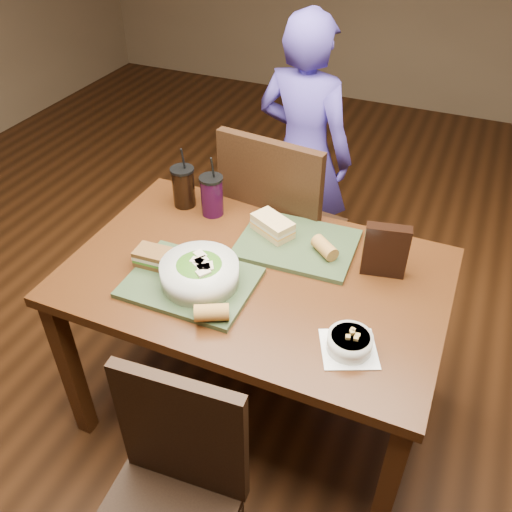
{
  "coord_description": "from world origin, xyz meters",
  "views": [
    {
      "loc": [
        0.57,
        -1.33,
        1.96
      ],
      "look_at": [
        0.0,
        0.0,
        0.82
      ],
      "focal_mm": 38.0,
      "sensor_mm": 36.0,
      "label": 1
    }
  ],
  "objects_px": {
    "tray_far": "(297,244)",
    "baguette_near": "(212,312)",
    "sandwich_far": "(273,226)",
    "diner": "(304,154)",
    "sandwich_near": "(153,257)",
    "chip_bag": "(385,251)",
    "soup_bowl": "(350,342)",
    "chair_near": "(170,494)",
    "salad_bowl": "(200,272)",
    "chair_far": "(277,227)",
    "baguette_far": "(325,248)",
    "cup_cola": "(184,187)",
    "dining_table": "(256,291)",
    "cup_berry": "(212,195)",
    "tray_near": "(191,283)"
  },
  "relations": [
    {
      "from": "baguette_far",
      "to": "tray_far",
      "type": "bearing_deg",
      "value": 166.33
    },
    {
      "from": "sandwich_far",
      "to": "diner",
      "type": "bearing_deg",
      "value": 100.6
    },
    {
      "from": "salad_bowl",
      "to": "soup_bowl",
      "type": "distance_m",
      "value": 0.54
    },
    {
      "from": "dining_table",
      "to": "baguette_near",
      "type": "distance_m",
      "value": 0.31
    },
    {
      "from": "soup_bowl",
      "to": "sandwich_near",
      "type": "height_order",
      "value": "sandwich_near"
    },
    {
      "from": "sandwich_far",
      "to": "baguette_near",
      "type": "height_order",
      "value": "sandwich_far"
    },
    {
      "from": "sandwich_far",
      "to": "baguette_far",
      "type": "distance_m",
      "value": 0.22
    },
    {
      "from": "chip_bag",
      "to": "diner",
      "type": "bearing_deg",
      "value": 113.36
    },
    {
      "from": "cup_berry",
      "to": "tray_near",
      "type": "bearing_deg",
      "value": -72.88
    },
    {
      "from": "chair_near",
      "to": "tray_far",
      "type": "relative_size",
      "value": 2.09
    },
    {
      "from": "tray_far",
      "to": "sandwich_far",
      "type": "xyz_separation_m",
      "value": [
        -0.11,
        0.02,
        0.04
      ]
    },
    {
      "from": "baguette_near",
      "to": "cup_cola",
      "type": "height_order",
      "value": "cup_cola"
    },
    {
      "from": "chair_near",
      "to": "soup_bowl",
      "type": "height_order",
      "value": "chair_near"
    },
    {
      "from": "baguette_far",
      "to": "cup_cola",
      "type": "distance_m",
      "value": 0.64
    },
    {
      "from": "chair_near",
      "to": "baguette_near",
      "type": "relative_size",
      "value": 8.23
    },
    {
      "from": "salad_bowl",
      "to": "cup_berry",
      "type": "height_order",
      "value": "cup_berry"
    },
    {
      "from": "soup_bowl",
      "to": "chair_far",
      "type": "bearing_deg",
      "value": 125.03
    },
    {
      "from": "chair_far",
      "to": "baguette_near",
      "type": "bearing_deg",
      "value": -83.48
    },
    {
      "from": "chair_far",
      "to": "baguette_near",
      "type": "xyz_separation_m",
      "value": [
        0.09,
        -0.79,
        0.21
      ]
    },
    {
      "from": "chair_near",
      "to": "diner",
      "type": "relative_size",
      "value": 0.63
    },
    {
      "from": "chip_bag",
      "to": "baguette_far",
      "type": "bearing_deg",
      "value": 167.84
    },
    {
      "from": "salad_bowl",
      "to": "sandwich_near",
      "type": "height_order",
      "value": "salad_bowl"
    },
    {
      "from": "tray_near",
      "to": "baguette_far",
      "type": "distance_m",
      "value": 0.49
    },
    {
      "from": "dining_table",
      "to": "tray_far",
      "type": "bearing_deg",
      "value": 68.0
    },
    {
      "from": "sandwich_far",
      "to": "cup_cola",
      "type": "height_order",
      "value": "cup_cola"
    },
    {
      "from": "chair_far",
      "to": "sandwich_near",
      "type": "xyz_separation_m",
      "value": [
        -0.22,
        -0.63,
        0.22
      ]
    },
    {
      "from": "chair_near",
      "to": "baguette_near",
      "type": "height_order",
      "value": "chair_near"
    },
    {
      "from": "sandwich_near",
      "to": "sandwich_far",
      "type": "height_order",
      "value": "sandwich_far"
    },
    {
      "from": "salad_bowl",
      "to": "baguette_far",
      "type": "xyz_separation_m",
      "value": [
        0.33,
        0.31,
        -0.02
      ]
    },
    {
      "from": "sandwich_near",
      "to": "baguette_near",
      "type": "xyz_separation_m",
      "value": [
        0.31,
        -0.16,
        -0.0
      ]
    },
    {
      "from": "sandwich_far",
      "to": "baguette_far",
      "type": "relative_size",
      "value": 1.75
    },
    {
      "from": "tray_far",
      "to": "baguette_near",
      "type": "xyz_separation_m",
      "value": [
        -0.11,
        -0.48,
        0.04
      ]
    },
    {
      "from": "sandwich_far",
      "to": "tray_far",
      "type": "bearing_deg",
      "value": -9.55
    },
    {
      "from": "chair_near",
      "to": "baguette_far",
      "type": "height_order",
      "value": "chair_near"
    },
    {
      "from": "tray_near",
      "to": "baguette_near",
      "type": "relative_size",
      "value": 3.93
    },
    {
      "from": "salad_bowl",
      "to": "cup_cola",
      "type": "height_order",
      "value": "cup_cola"
    },
    {
      "from": "chair_far",
      "to": "cup_berry",
      "type": "xyz_separation_m",
      "value": [
        -0.19,
        -0.24,
        0.25
      ]
    },
    {
      "from": "sandwich_near",
      "to": "chip_bag",
      "type": "distance_m",
      "value": 0.79
    },
    {
      "from": "chair_near",
      "to": "chair_far",
      "type": "relative_size",
      "value": 0.84
    },
    {
      "from": "dining_table",
      "to": "tray_near",
      "type": "relative_size",
      "value": 3.1
    },
    {
      "from": "chair_near",
      "to": "cup_berry",
      "type": "xyz_separation_m",
      "value": [
        -0.35,
        0.97,
        0.34
      ]
    },
    {
      "from": "sandwich_near",
      "to": "cup_berry",
      "type": "xyz_separation_m",
      "value": [
        0.03,
        0.39,
        0.04
      ]
    },
    {
      "from": "tray_far",
      "to": "salad_bowl",
      "type": "relative_size",
      "value": 1.61
    },
    {
      "from": "salad_bowl",
      "to": "chip_bag",
      "type": "height_order",
      "value": "chip_bag"
    },
    {
      "from": "diner",
      "to": "cup_cola",
      "type": "relative_size",
      "value": 5.37
    },
    {
      "from": "soup_bowl",
      "to": "chair_near",
      "type": "bearing_deg",
      "value": -126.17
    },
    {
      "from": "chair_far",
      "to": "chip_bag",
      "type": "relative_size",
      "value": 5.38
    },
    {
      "from": "tray_near",
      "to": "tray_far",
      "type": "distance_m",
      "value": 0.43
    },
    {
      "from": "soup_bowl",
      "to": "sandwich_near",
      "type": "relative_size",
      "value": 1.71
    },
    {
      "from": "chair_far",
      "to": "chip_bag",
      "type": "height_order",
      "value": "chair_far"
    }
  ]
}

